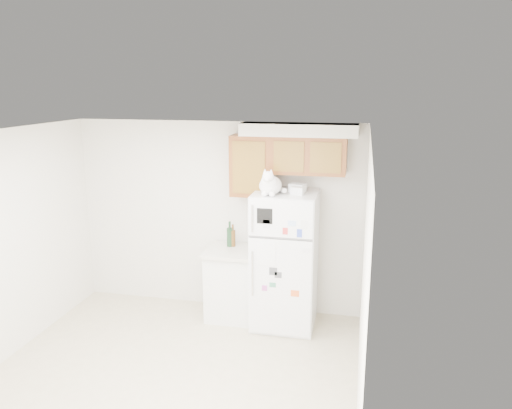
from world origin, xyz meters
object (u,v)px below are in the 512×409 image
(refrigerator, at_px, (285,260))
(storage_box_front, at_px, (298,191))
(bottle_green, at_px, (230,234))
(bottle_amber, at_px, (233,235))
(storage_box_back, at_px, (297,188))
(cat, at_px, (270,185))
(base_counter, at_px, (232,283))

(refrigerator, height_order, storage_box_front, storage_box_front)
(bottle_green, xyz_separation_m, bottle_amber, (0.04, 0.01, -0.02))
(refrigerator, xyz_separation_m, storage_box_back, (0.13, 0.07, 0.90))
(cat, bearing_deg, refrigerator, 44.76)
(cat, distance_m, storage_box_back, 0.37)
(refrigerator, height_order, bottle_green, refrigerator)
(refrigerator, relative_size, storage_box_front, 11.33)
(cat, relative_size, bottle_amber, 1.61)
(base_counter, height_order, bottle_green, bottle_green)
(base_counter, distance_m, cat, 1.48)
(storage_box_back, relative_size, bottle_amber, 0.62)
(storage_box_front, bearing_deg, refrigerator, 168.07)
(storage_box_back, bearing_deg, cat, -123.94)
(storage_box_front, relative_size, bottle_green, 0.45)
(cat, bearing_deg, bottle_green, 150.04)
(cat, relative_size, storage_box_back, 2.60)
(storage_box_front, bearing_deg, bottle_green, 177.11)
(base_counter, relative_size, bottle_amber, 3.16)
(bottle_green, relative_size, bottle_amber, 1.13)
(base_counter, height_order, cat, cat)
(refrigerator, height_order, bottle_amber, refrigerator)
(base_counter, relative_size, cat, 1.97)
(storage_box_back, bearing_deg, bottle_green, -169.12)
(base_counter, height_order, bottle_amber, bottle_amber)
(refrigerator, bearing_deg, storage_box_front, -24.52)
(refrigerator, bearing_deg, bottle_amber, 165.21)
(storage_box_back, xyz_separation_m, bottle_green, (-0.88, 0.11, -0.67))
(base_counter, xyz_separation_m, storage_box_back, (0.82, -0.01, 1.29))
(cat, distance_m, bottle_amber, 1.00)
(storage_box_front, height_order, bottle_green, storage_box_front)
(bottle_amber, bearing_deg, cat, -32.23)
(bottle_green, bearing_deg, refrigerator, -13.52)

